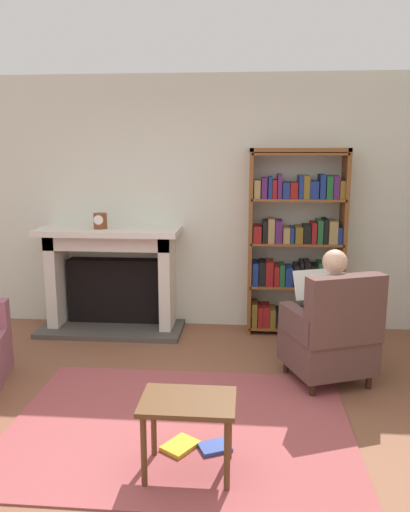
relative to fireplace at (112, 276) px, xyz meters
name	(u,v)px	position (x,y,z in m)	size (l,w,h in m)	color
ground	(174,451)	(1.00, -2.30, -0.59)	(14.00, 14.00, 0.00)	brown
back_wall	(206,204)	(1.00, 0.25, 0.76)	(5.60, 0.10, 2.70)	silver
area_rug	(180,426)	(1.00, -2.00, -0.58)	(2.40, 1.80, 0.01)	#A14A4C
fireplace	(112,276)	(0.00, 0.00, 0.00)	(1.53, 0.64, 1.12)	#4C4742
mantel_clock	(100,221)	(-0.08, -0.10, 0.61)	(0.14, 0.14, 0.16)	brown
bookshelf	(295,245)	(1.95, 0.03, 0.36)	(0.99, 0.32, 1.94)	brown
armchair_reading	(332,335)	(2.16, -1.21, -0.17)	(0.82, 0.81, 0.97)	#331E14
seated_reader	(326,308)	(2.12, -1.10, 0.03)	(0.49, 0.59, 1.14)	white
side_table	(188,412)	(1.12, -2.52, -0.19)	(0.56, 0.39, 0.48)	brown
scattered_books	(195,446)	(1.13, -2.28, -0.56)	(0.48, 0.28, 0.03)	#334CA5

